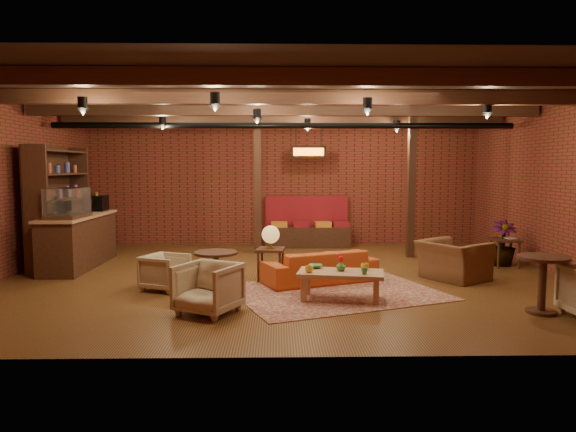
{
  "coord_description": "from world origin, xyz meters",
  "views": [
    {
      "loc": [
        -0.14,
        -9.21,
        1.98
      ],
      "look_at": [
        0.05,
        0.2,
        1.09
      ],
      "focal_mm": 32.0,
      "sensor_mm": 36.0,
      "label": 1
    }
  ],
  "objects_px": {
    "side_table_lamp": "(271,239)",
    "armchair_a": "(165,270)",
    "armchair_right": "(453,254)",
    "round_table_right": "(543,275)",
    "round_table_left": "(216,266)",
    "sofa": "(320,266)",
    "plant_tall": "(504,198)",
    "side_table_book": "(505,241)",
    "coffee_table": "(340,275)",
    "armchair_b": "(208,286)"
  },
  "relations": [
    {
      "from": "side_table_lamp",
      "to": "armchair_a",
      "type": "height_order",
      "value": "side_table_lamp"
    },
    {
      "from": "armchair_right",
      "to": "round_table_right",
      "type": "height_order",
      "value": "armchair_right"
    },
    {
      "from": "side_table_lamp",
      "to": "round_table_left",
      "type": "relative_size",
      "value": 1.4
    },
    {
      "from": "round_table_left",
      "to": "armchair_a",
      "type": "xyz_separation_m",
      "value": [
        -0.88,
        0.44,
        -0.15
      ]
    },
    {
      "from": "sofa",
      "to": "armchair_right",
      "type": "xyz_separation_m",
      "value": [
        2.38,
        0.19,
        0.18
      ]
    },
    {
      "from": "side_table_lamp",
      "to": "round_table_left",
      "type": "height_order",
      "value": "side_table_lamp"
    },
    {
      "from": "round_table_right",
      "to": "plant_tall",
      "type": "height_order",
      "value": "plant_tall"
    },
    {
      "from": "round_table_left",
      "to": "side_table_book",
      "type": "xyz_separation_m",
      "value": [
        5.49,
        2.25,
        0.05
      ]
    },
    {
      "from": "armchair_a",
      "to": "side_table_book",
      "type": "distance_m",
      "value": 6.62
    },
    {
      "from": "armchair_a",
      "to": "round_table_right",
      "type": "height_order",
      "value": "round_table_right"
    },
    {
      "from": "coffee_table",
      "to": "armchair_right",
      "type": "relative_size",
      "value": 1.28
    },
    {
      "from": "armchair_b",
      "to": "plant_tall",
      "type": "height_order",
      "value": "plant_tall"
    },
    {
      "from": "round_table_left",
      "to": "armchair_b",
      "type": "relative_size",
      "value": 0.91
    },
    {
      "from": "armchair_b",
      "to": "armchair_right",
      "type": "height_order",
      "value": "armchair_right"
    },
    {
      "from": "sofa",
      "to": "plant_tall",
      "type": "height_order",
      "value": "plant_tall"
    },
    {
      "from": "armchair_right",
      "to": "side_table_book",
      "type": "xyz_separation_m",
      "value": [
        1.43,
        1.15,
        0.06
      ]
    },
    {
      "from": "round_table_left",
      "to": "side_table_book",
      "type": "relative_size",
      "value": 1.19
    },
    {
      "from": "side_table_lamp",
      "to": "plant_tall",
      "type": "height_order",
      "value": "plant_tall"
    },
    {
      "from": "sofa",
      "to": "armchair_b",
      "type": "relative_size",
      "value": 2.55
    },
    {
      "from": "sofa",
      "to": "round_table_left",
      "type": "height_order",
      "value": "round_table_left"
    },
    {
      "from": "coffee_table",
      "to": "armchair_a",
      "type": "bearing_deg",
      "value": 165.95
    },
    {
      "from": "coffee_table",
      "to": "armchair_a",
      "type": "xyz_separation_m",
      "value": [
        -2.75,
        0.69,
        -0.06
      ]
    },
    {
      "from": "sofa",
      "to": "round_table_right",
      "type": "relative_size",
      "value": 2.47
    },
    {
      "from": "armchair_a",
      "to": "round_table_right",
      "type": "xyz_separation_m",
      "value": [
        5.42,
        -1.45,
        0.2
      ]
    },
    {
      "from": "sofa",
      "to": "side_table_book",
      "type": "xyz_separation_m",
      "value": [
        3.81,
        1.34,
        0.24
      ]
    },
    {
      "from": "armchair_a",
      "to": "side_table_lamp",
      "type": "bearing_deg",
      "value": -46.68
    },
    {
      "from": "sofa",
      "to": "plant_tall",
      "type": "relative_size",
      "value": 0.71
    },
    {
      "from": "sofa",
      "to": "side_table_lamp",
      "type": "distance_m",
      "value": 0.97
    },
    {
      "from": "round_table_left",
      "to": "armchair_right",
      "type": "relative_size",
      "value": 0.66
    },
    {
      "from": "side_table_lamp",
      "to": "round_table_left",
      "type": "xyz_separation_m",
      "value": [
        -0.83,
        -1.06,
        -0.27
      ]
    },
    {
      "from": "side_table_book",
      "to": "coffee_table",
      "type": "bearing_deg",
      "value": -145.24
    },
    {
      "from": "sofa",
      "to": "round_table_left",
      "type": "xyz_separation_m",
      "value": [
        -1.67,
        -0.91,
        0.19
      ]
    },
    {
      "from": "plant_tall",
      "to": "coffee_table",
      "type": "bearing_deg",
      "value": -143.98
    },
    {
      "from": "coffee_table",
      "to": "side_table_book",
      "type": "bearing_deg",
      "value": 34.76
    },
    {
      "from": "side_table_lamp",
      "to": "round_table_right",
      "type": "bearing_deg",
      "value": -29.16
    },
    {
      "from": "armchair_b",
      "to": "sofa",
      "type": "bearing_deg",
      "value": 74.92
    },
    {
      "from": "side_table_book",
      "to": "armchair_right",
      "type": "bearing_deg",
      "value": -141.25
    },
    {
      "from": "sofa",
      "to": "armchair_a",
      "type": "bearing_deg",
      "value": -12.2
    },
    {
      "from": "round_table_left",
      "to": "round_table_right",
      "type": "relative_size",
      "value": 0.88
    },
    {
      "from": "side_table_lamp",
      "to": "armchair_a",
      "type": "bearing_deg",
      "value": -159.94
    },
    {
      "from": "side_table_lamp",
      "to": "armchair_b",
      "type": "height_order",
      "value": "side_table_lamp"
    },
    {
      "from": "side_table_lamp",
      "to": "round_table_right",
      "type": "relative_size",
      "value": 1.24
    },
    {
      "from": "coffee_table",
      "to": "armchair_right",
      "type": "height_order",
      "value": "armchair_right"
    },
    {
      "from": "side_table_lamp",
      "to": "side_table_book",
      "type": "relative_size",
      "value": 1.67
    },
    {
      "from": "coffee_table",
      "to": "armchair_right",
      "type": "bearing_deg",
      "value": 31.9
    },
    {
      "from": "coffee_table",
      "to": "sofa",
      "type": "bearing_deg",
      "value": 100.0
    },
    {
      "from": "armchair_a",
      "to": "plant_tall",
      "type": "bearing_deg",
      "value": -49.84
    },
    {
      "from": "round_table_left",
      "to": "armchair_b",
      "type": "height_order",
      "value": "armchair_b"
    },
    {
      "from": "armchair_a",
      "to": "armchair_right",
      "type": "relative_size",
      "value": 0.61
    },
    {
      "from": "round_table_right",
      "to": "armchair_right",
      "type": "bearing_deg",
      "value": 102.96
    }
  ]
}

